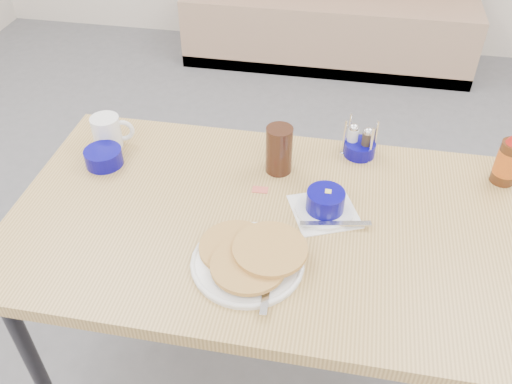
% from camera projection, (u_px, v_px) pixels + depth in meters
% --- Properties ---
extents(booth_bench, '(1.90, 0.56, 1.22)m').
position_uv_depth(booth_bench, '(330.00, 8.00, 3.62)').
color(booth_bench, tan).
rests_on(booth_bench, ground).
extents(dining_table, '(1.40, 0.80, 0.76)m').
position_uv_depth(dining_table, '(268.00, 235.00, 1.49)').
color(dining_table, tan).
rests_on(dining_table, ground).
extents(pancake_plate, '(0.28, 0.29, 0.05)m').
position_uv_depth(pancake_plate, '(249.00, 258.00, 1.32)').
color(pancake_plate, white).
rests_on(pancake_plate, dining_table).
extents(coffee_mug, '(0.13, 0.09, 0.10)m').
position_uv_depth(coffee_mug, '(108.00, 131.00, 1.68)').
color(coffee_mug, white).
rests_on(coffee_mug, dining_table).
extents(grits_setting, '(0.24, 0.22, 0.07)m').
position_uv_depth(grits_setting, '(325.00, 204.00, 1.45)').
color(grits_setting, white).
rests_on(grits_setting, dining_table).
extents(creamer_bowl, '(0.11, 0.11, 0.05)m').
position_uv_depth(creamer_bowl, '(104.00, 157.00, 1.62)').
color(creamer_bowl, '#080577').
rests_on(creamer_bowl, dining_table).
extents(butter_bowl, '(0.10, 0.10, 0.04)m').
position_uv_depth(butter_bowl, '(360.00, 149.00, 1.66)').
color(butter_bowl, '#080577').
rests_on(butter_bowl, dining_table).
extents(amber_tumbler, '(0.10, 0.10, 0.15)m').
position_uv_depth(amber_tumbler, '(279.00, 150.00, 1.57)').
color(amber_tumbler, '#321A10').
rests_on(amber_tumbler, dining_table).
extents(condiment_caddy, '(0.11, 0.08, 0.12)m').
position_uv_depth(condiment_caddy, '(359.00, 142.00, 1.65)').
color(condiment_caddy, silver).
rests_on(condiment_caddy, dining_table).
extents(syrup_bottle, '(0.07, 0.07, 0.18)m').
position_uv_depth(syrup_bottle, '(509.00, 159.00, 1.52)').
color(syrup_bottle, '#47230F').
rests_on(syrup_bottle, dining_table).
extents(sugar_wrapper, '(0.05, 0.03, 0.00)m').
position_uv_depth(sugar_wrapper, '(260.00, 190.00, 1.54)').
color(sugar_wrapper, '#DB5749').
rests_on(sugar_wrapper, dining_table).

